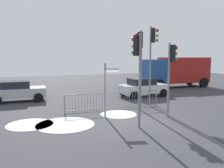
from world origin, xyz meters
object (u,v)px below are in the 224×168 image
(traffic_light_mid_left, at_px, (140,52))
(car_white_trailing, at_px, (143,87))
(traffic_light_foreground_left, at_px, (171,63))
(traffic_light_rear_right, at_px, (138,59))
(traffic_light_mid_right, at_px, (153,49))
(direction_sign_post, at_px, (106,87))
(car_silver_mid, at_px, (17,91))
(delivery_truck, at_px, (176,70))

(traffic_light_mid_left, distance_m, car_white_trailing, 5.67)
(traffic_light_foreground_left, relative_size, car_white_trailing, 1.01)
(traffic_light_rear_right, bearing_deg, car_white_trailing, 41.02)
(traffic_light_rear_right, height_order, traffic_light_mid_right, traffic_light_mid_right)
(traffic_light_mid_right, bearing_deg, traffic_light_mid_left, -34.84)
(direction_sign_post, distance_m, car_silver_mid, 7.95)
(traffic_light_foreground_left, height_order, car_white_trailing, traffic_light_foreground_left)
(traffic_light_rear_right, bearing_deg, traffic_light_mid_right, 32.87)
(car_silver_mid, bearing_deg, traffic_light_mid_right, -30.18)
(traffic_light_foreground_left, distance_m, car_silver_mid, 11.04)
(traffic_light_mid_left, relative_size, car_silver_mid, 1.23)
(traffic_light_mid_left, distance_m, traffic_light_mid_right, 1.64)
(traffic_light_mid_left, bearing_deg, traffic_light_rear_right, 123.61)
(traffic_light_mid_left, relative_size, delivery_truck, 0.66)
(traffic_light_rear_right, xyz_separation_m, car_white_trailing, (4.38, 7.16, -2.34))
(delivery_truck, bearing_deg, car_white_trailing, 35.71)
(traffic_light_mid_right, relative_size, delivery_truck, 0.71)
(traffic_light_mid_left, xyz_separation_m, direction_sign_post, (-2.38, -0.78, -1.84))
(traffic_light_mid_right, bearing_deg, traffic_light_foreground_left, 12.61)
(traffic_light_mid_left, xyz_separation_m, traffic_light_mid_right, (1.40, 0.83, 0.26))
(delivery_truck, bearing_deg, car_silver_mid, 11.81)
(car_silver_mid, xyz_separation_m, delivery_truck, (15.56, 2.31, 0.97))
(traffic_light_foreground_left, bearing_deg, traffic_light_mid_left, -159.75)
(traffic_light_rear_right, bearing_deg, traffic_light_foreground_left, 3.13)
(traffic_light_mid_right, xyz_separation_m, delivery_truck, (7.48, 7.34, -1.98))
(delivery_truck, bearing_deg, traffic_light_mid_left, 45.96)
(direction_sign_post, relative_size, car_white_trailing, 0.74)
(traffic_light_mid_left, relative_size, traffic_light_mid_right, 0.93)
(traffic_light_mid_left, height_order, delivery_truck, traffic_light_mid_left)
(direction_sign_post, height_order, car_white_trailing, direction_sign_post)
(car_silver_mid, bearing_deg, direction_sign_post, -55.35)
(car_white_trailing, distance_m, car_silver_mid, 9.49)
(car_white_trailing, relative_size, car_silver_mid, 1.01)
(car_white_trailing, bearing_deg, traffic_light_foreground_left, -110.02)
(traffic_light_rear_right, xyz_separation_m, traffic_light_mid_left, (1.72, 2.93, 0.34))
(traffic_light_foreground_left, xyz_separation_m, direction_sign_post, (-3.19, 1.20, -1.26))
(traffic_light_mid_right, height_order, car_silver_mid, traffic_light_mid_right)
(traffic_light_rear_right, bearing_deg, direction_sign_post, 89.71)
(car_white_trailing, xyz_separation_m, car_silver_mid, (-9.35, 1.62, 0.00))
(traffic_light_foreground_left, height_order, direction_sign_post, traffic_light_foreground_left)
(traffic_light_foreground_left, bearing_deg, traffic_light_mid_right, 166.31)
(car_white_trailing, bearing_deg, car_silver_mid, 166.81)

